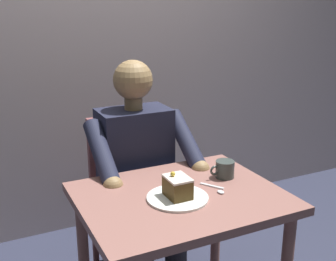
% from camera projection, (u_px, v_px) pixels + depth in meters
% --- Properties ---
extents(cafe_rear_panel, '(6.40, 0.12, 3.00)m').
position_uv_depth(cafe_rear_panel, '(87.00, 0.00, 2.62)').
color(cafe_rear_panel, beige).
rests_on(cafe_rear_panel, ground).
extents(dining_table, '(0.83, 0.66, 0.72)m').
position_uv_depth(dining_table, '(180.00, 218.00, 1.79)').
color(dining_table, '#84564E').
rests_on(dining_table, ground).
extents(chair, '(0.42, 0.42, 0.89)m').
position_uv_depth(chair, '(129.00, 190.00, 2.35)').
color(chair, brown).
rests_on(chair, ground).
extents(seated_person, '(0.53, 0.58, 1.22)m').
position_uv_depth(seated_person, '(141.00, 177.00, 2.16)').
color(seated_person, '#1E2135').
rests_on(seated_person, ground).
extents(dessert_plate, '(0.25, 0.25, 0.01)m').
position_uv_depth(dessert_plate, '(177.00, 198.00, 1.71)').
color(dessert_plate, white).
rests_on(dessert_plate, dining_table).
extents(cake_slice, '(0.09, 0.11, 0.11)m').
position_uv_depth(cake_slice, '(178.00, 187.00, 1.70)').
color(cake_slice, '#4F3917').
rests_on(cake_slice, dessert_plate).
extents(coffee_cup, '(0.12, 0.09, 0.08)m').
position_uv_depth(coffee_cup, '(225.00, 169.00, 1.91)').
color(coffee_cup, '#353E3B').
rests_on(coffee_cup, dining_table).
extents(dessert_spoon, '(0.07, 0.14, 0.01)m').
position_uv_depth(dessert_spoon, '(217.00, 189.00, 1.79)').
color(dessert_spoon, silver).
rests_on(dessert_spoon, dining_table).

